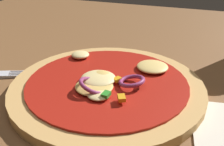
{
  "coord_description": "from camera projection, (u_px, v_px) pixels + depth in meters",
  "views": [
    {
      "loc": [
        0.08,
        -0.34,
        0.22
      ],
      "look_at": [
        -0.04,
        -0.01,
        0.05
      ],
      "focal_mm": 41.94,
      "sensor_mm": 36.0,
      "label": 1
    }
  ],
  "objects": [
    {
      "name": "dining_table",
      "position": [
        137.0,
        93.0,
        0.4
      ],
      "size": [
        1.26,
        1.08,
        0.03
      ],
      "color": "brown",
      "rests_on": "ground"
    },
    {
      "name": "pizza",
      "position": [
        107.0,
        85.0,
        0.38
      ],
      "size": [
        0.28,
        0.28,
        0.03
      ],
      "color": "tan",
      "rests_on": "dining_table"
    }
  ]
}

